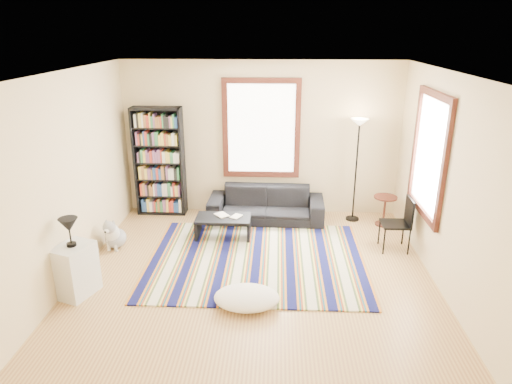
{
  "coord_description": "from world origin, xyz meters",
  "views": [
    {
      "loc": [
        0.3,
        -5.62,
        3.31
      ],
      "look_at": [
        0.0,
        0.5,
        1.1
      ],
      "focal_mm": 32.0,
      "sensor_mm": 36.0,
      "label": 1
    }
  ],
  "objects_px": {
    "folding_chair": "(395,224)",
    "dog": "(115,232)",
    "sofa": "(266,205)",
    "floor_lamp": "(356,171)",
    "bookshelf": "(159,162)",
    "coffee_table": "(223,227)",
    "white_cabinet": "(75,270)",
    "floor_cushion": "(247,298)",
    "side_table": "(384,211)"
  },
  "relations": [
    {
      "from": "folding_chair",
      "to": "dog",
      "type": "xyz_separation_m",
      "value": [
        -4.41,
        -0.13,
        -0.18
      ]
    },
    {
      "from": "sofa",
      "to": "floor_lamp",
      "type": "height_order",
      "value": "floor_lamp"
    },
    {
      "from": "bookshelf",
      "to": "dog",
      "type": "height_order",
      "value": "bookshelf"
    },
    {
      "from": "bookshelf",
      "to": "folding_chair",
      "type": "relative_size",
      "value": 2.33
    },
    {
      "from": "coffee_table",
      "to": "sofa",
      "type": "bearing_deg",
      "value": 47.25
    },
    {
      "from": "folding_chair",
      "to": "white_cabinet",
      "type": "bearing_deg",
      "value": -161.53
    },
    {
      "from": "dog",
      "to": "floor_cushion",
      "type": "bearing_deg",
      "value": -29.0
    },
    {
      "from": "floor_lamp",
      "to": "side_table",
      "type": "bearing_deg",
      "value": -23.3
    },
    {
      "from": "side_table",
      "to": "floor_cushion",
      "type": "bearing_deg",
      "value": -130.94
    },
    {
      "from": "bookshelf",
      "to": "white_cabinet",
      "type": "xyz_separation_m",
      "value": [
        -0.44,
        -2.84,
        -0.65
      ]
    },
    {
      "from": "sofa",
      "to": "white_cabinet",
      "type": "bearing_deg",
      "value": -131.6
    },
    {
      "from": "sofa",
      "to": "floor_lamp",
      "type": "distance_m",
      "value": 1.71
    },
    {
      "from": "floor_lamp",
      "to": "white_cabinet",
      "type": "bearing_deg",
      "value": -146.17
    },
    {
      "from": "bookshelf",
      "to": "coffee_table",
      "type": "relative_size",
      "value": 2.22
    },
    {
      "from": "side_table",
      "to": "white_cabinet",
      "type": "relative_size",
      "value": 0.77
    },
    {
      "from": "sofa",
      "to": "floor_cushion",
      "type": "xyz_separation_m",
      "value": [
        -0.17,
        -2.73,
        -0.2
      ]
    },
    {
      "from": "floor_lamp",
      "to": "white_cabinet",
      "type": "relative_size",
      "value": 2.66
    },
    {
      "from": "side_table",
      "to": "folding_chair",
      "type": "xyz_separation_m",
      "value": [
        -0.05,
        -0.95,
        0.16
      ]
    },
    {
      "from": "floor_lamp",
      "to": "white_cabinet",
      "type": "xyz_separation_m",
      "value": [
        -3.99,
        -2.67,
        -0.58
      ]
    },
    {
      "from": "bookshelf",
      "to": "floor_cushion",
      "type": "height_order",
      "value": "bookshelf"
    },
    {
      "from": "white_cabinet",
      "to": "dog",
      "type": "distance_m",
      "value": 1.38
    },
    {
      "from": "sofa",
      "to": "floor_cushion",
      "type": "distance_m",
      "value": 2.74
    },
    {
      "from": "side_table",
      "to": "folding_chair",
      "type": "height_order",
      "value": "folding_chair"
    },
    {
      "from": "floor_lamp",
      "to": "side_table",
      "type": "height_order",
      "value": "floor_lamp"
    },
    {
      "from": "sofa",
      "to": "floor_cushion",
      "type": "height_order",
      "value": "sofa"
    },
    {
      "from": "bookshelf",
      "to": "floor_lamp",
      "type": "xyz_separation_m",
      "value": [
        3.55,
        -0.17,
        -0.07
      ]
    },
    {
      "from": "coffee_table",
      "to": "white_cabinet",
      "type": "relative_size",
      "value": 1.29
    },
    {
      "from": "white_cabinet",
      "to": "sofa",
      "type": "bearing_deg",
      "value": 66.63
    },
    {
      "from": "folding_chair",
      "to": "white_cabinet",
      "type": "distance_m",
      "value": 4.7
    },
    {
      "from": "bookshelf",
      "to": "floor_cushion",
      "type": "relative_size",
      "value": 2.4
    },
    {
      "from": "dog",
      "to": "floor_lamp",
      "type": "bearing_deg",
      "value": 23.99
    },
    {
      "from": "floor_lamp",
      "to": "side_table",
      "type": "xyz_separation_m",
      "value": [
        0.51,
        -0.22,
        -0.66
      ]
    },
    {
      "from": "folding_chair",
      "to": "dog",
      "type": "distance_m",
      "value": 4.41
    },
    {
      "from": "bookshelf",
      "to": "floor_lamp",
      "type": "bearing_deg",
      "value": -2.74
    },
    {
      "from": "side_table",
      "to": "white_cabinet",
      "type": "distance_m",
      "value": 5.13
    },
    {
      "from": "sofa",
      "to": "coffee_table",
      "type": "distance_m",
      "value": 1.02
    },
    {
      "from": "sofa",
      "to": "folding_chair",
      "type": "xyz_separation_m",
      "value": [
        2.04,
        -1.07,
        0.13
      ]
    },
    {
      "from": "dog",
      "to": "bookshelf",
      "type": "bearing_deg",
      "value": 80.56
    },
    {
      "from": "floor_lamp",
      "to": "coffee_table",
      "type": "bearing_deg",
      "value": -159.56
    },
    {
      "from": "floor_lamp",
      "to": "folding_chair",
      "type": "distance_m",
      "value": 1.35
    },
    {
      "from": "white_cabinet",
      "to": "dog",
      "type": "bearing_deg",
      "value": 108.02
    },
    {
      "from": "coffee_table",
      "to": "bookshelf",
      "type": "bearing_deg",
      "value": 141.46
    },
    {
      "from": "coffee_table",
      "to": "floor_lamp",
      "type": "distance_m",
      "value": 2.54
    },
    {
      "from": "coffee_table",
      "to": "folding_chair",
      "type": "distance_m",
      "value": 2.76
    },
    {
      "from": "floor_lamp",
      "to": "dog",
      "type": "relative_size",
      "value": 3.68
    },
    {
      "from": "sofa",
      "to": "folding_chair",
      "type": "bearing_deg",
      "value": -26.1
    },
    {
      "from": "floor_lamp",
      "to": "side_table",
      "type": "relative_size",
      "value": 3.44
    },
    {
      "from": "bookshelf",
      "to": "dog",
      "type": "xyz_separation_m",
      "value": [
        -0.4,
        -1.47,
        -0.75
      ]
    },
    {
      "from": "folding_chair",
      "to": "dog",
      "type": "height_order",
      "value": "folding_chair"
    },
    {
      "from": "sofa",
      "to": "bookshelf",
      "type": "relative_size",
      "value": 1.03
    }
  ]
}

